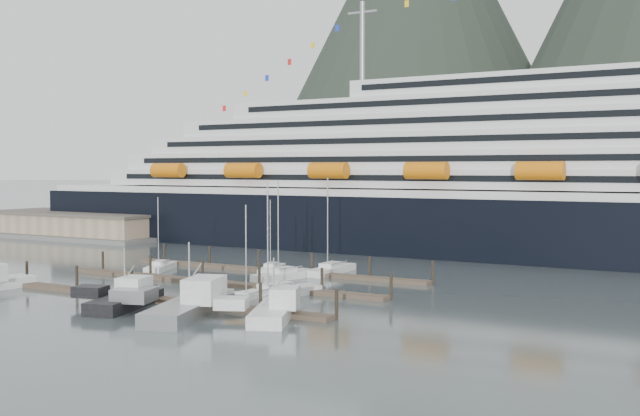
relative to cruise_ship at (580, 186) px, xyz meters
The scene contains 15 objects.
ground 63.76m from the cruise_ship, 118.66° to the right, with size 1600.00×1600.00×0.00m, color #4D595B.
cruise_ship is the anchor object (origin of this frame).
warehouse 103.31m from the cruise_ship, behind, with size 46.00×20.00×5.80m.
dock_near 74.63m from the cruise_ship, 118.31° to the right, with size 48.18×2.28×3.20m.
dock_mid 63.65m from the cruise_ship, 123.96° to the right, with size 48.18×2.28×3.20m.
dock_far 53.59m from the cruise_ship, 131.95° to the right, with size 48.18×2.28×3.20m.
sailboat_a 68.59m from the cruise_ship, 138.05° to the right, with size 5.28×8.38×11.09m.
sailboat_c 54.25m from the cruise_ship, 124.46° to the right, with size 4.89×10.05×13.69m.
sailboat_d 61.73m from the cruise_ship, 112.47° to the right, with size 6.74×11.70×13.89m.
sailboat_f 53.59m from the cruise_ship, 132.15° to the right, with size 4.64×8.07×10.77m.
sailboat_g 46.29m from the cruise_ship, 127.20° to the right, with size 2.67×10.57×14.02m.
sailboat_h 66.53m from the cruise_ship, 110.55° to the right, with size 2.59×8.60×11.34m.
trawler_b 78.09m from the cruise_ship, 115.80° to the right, with size 9.02×11.44×7.08m.
trawler_c 74.49m from the cruise_ship, 110.06° to the right, with size 12.50×16.45×8.19m.
trawler_d 69.66m from the cruise_ship, 104.01° to the right, with size 9.60×11.58×6.63m.
Camera 1 is at (53.54, -72.89, 14.78)m, focal length 42.00 mm.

